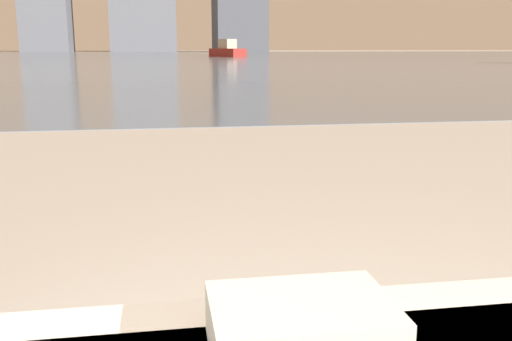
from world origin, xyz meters
The scene contains 3 objects.
towel_stack centered at (-0.11, 0.76, 0.59)m, with size 0.26×0.19×0.08m.
harbor_water centered at (0.00, 62.00, 0.01)m, with size 180.00×110.00×0.01m.
harbor_boat_1 centered at (6.27, 57.38, 0.61)m, with size 3.40×4.78×1.71m.
Camera 1 is at (-0.30, 0.04, 0.98)m, focal length 40.00 mm.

